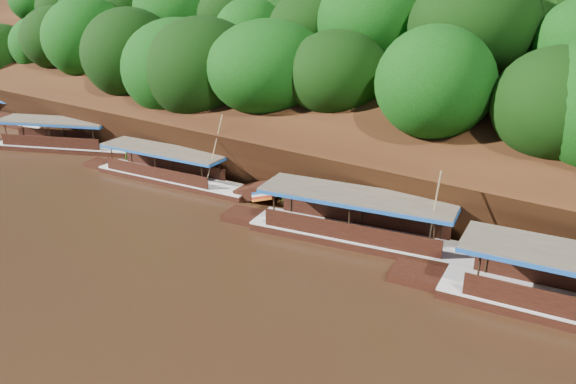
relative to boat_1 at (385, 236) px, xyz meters
name	(u,v)px	position (x,y,z in m)	size (l,w,h in m)	color
ground	(281,304)	(-1.02, -7.34, -0.59)	(160.00, 160.00, 0.00)	black
riverbank	(473,141)	(-1.03, 15.38, 1.30)	(120.00, 30.06, 19.40)	black
boat_1	(385,236)	(0.00, 0.00, 0.00)	(15.11, 4.97, 5.27)	black
boat_2	(182,177)	(-14.97, 0.45, -0.09)	(14.02, 3.49, 5.44)	black
boat_3	(74,144)	(-27.39, 0.83, -0.04)	(13.04, 7.45, 2.86)	black
boat_4	(9,118)	(-39.83, 2.39, -0.01)	(14.40, 4.38, 3.02)	black
reeds	(346,202)	(-3.55, 2.17, 0.30)	(49.75, 1.95, 1.98)	#366C1B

